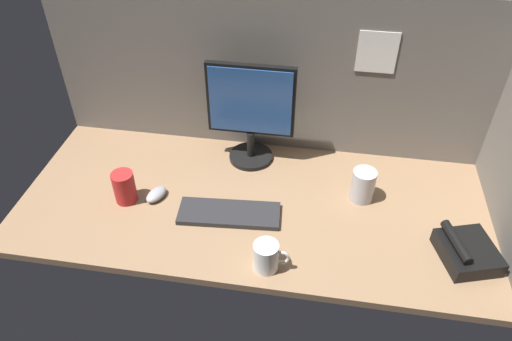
# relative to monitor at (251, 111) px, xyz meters

# --- Properties ---
(ground_plane) EXTENTS (1.80, 0.80, 0.03)m
(ground_plane) POSITION_rel_monitor_xyz_m (0.07, -0.25, -0.24)
(ground_plane) COLOR #8C6B4C
(cubicle_wall_back) EXTENTS (1.80, 0.06, 0.68)m
(cubicle_wall_back) POSITION_rel_monitor_xyz_m (0.07, 0.12, 0.11)
(cubicle_wall_back) COLOR slate
(cubicle_wall_back) RESTS_ON ground_plane
(monitor) EXTENTS (0.35, 0.18, 0.43)m
(monitor) POSITION_rel_monitor_xyz_m (0.00, 0.00, 0.00)
(monitor) COLOR black
(monitor) RESTS_ON ground_plane
(keyboard) EXTENTS (0.38, 0.16, 0.02)m
(keyboard) POSITION_rel_monitor_xyz_m (-0.02, -0.35, -0.22)
(keyboard) COLOR #262628
(keyboard) RESTS_ON ground_plane
(mouse) EXTENTS (0.09, 0.11, 0.03)m
(mouse) POSITION_rel_monitor_xyz_m (-0.31, -0.30, -0.21)
(mouse) COLOR #99999E
(mouse) RESTS_ON ground_plane
(mug_steel) EXTENTS (0.09, 0.09, 0.13)m
(mug_steel) POSITION_rel_monitor_xyz_m (0.46, -0.18, -0.17)
(mug_steel) COLOR #B2B2B7
(mug_steel) RESTS_ON ground_plane
(mug_ceramic_white) EXTENTS (0.12, 0.08, 0.11)m
(mug_ceramic_white) POSITION_rel_monitor_xyz_m (0.15, -0.57, -0.18)
(mug_ceramic_white) COLOR white
(mug_ceramic_white) RESTS_ON ground_plane
(mug_red_plastic) EXTENTS (0.08, 0.08, 0.13)m
(mug_red_plastic) POSITION_rel_monitor_xyz_m (-0.42, -0.33, -0.17)
(mug_red_plastic) COLOR red
(mug_red_plastic) RESTS_ON ground_plane
(desk_phone) EXTENTS (0.22, 0.23, 0.09)m
(desk_phone) POSITION_rel_monitor_xyz_m (0.80, -0.42, -0.20)
(desk_phone) COLOR black
(desk_phone) RESTS_ON ground_plane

